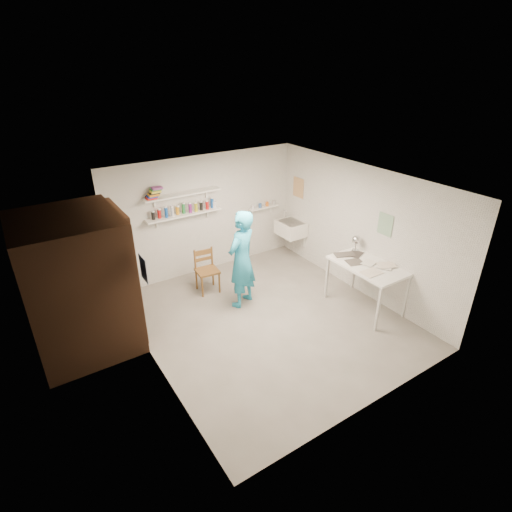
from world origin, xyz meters
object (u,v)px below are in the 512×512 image
belfast_sink (291,228)px  wall_clock (240,239)px  man (242,260)px  work_table (365,286)px  wooden_chair (207,271)px  desk_lamp (356,240)px

belfast_sink → wall_clock: wall_clock is taller
man → work_table: size_ratio=1.38×
belfast_sink → man: (-1.86, -1.01, 0.19)m
belfast_sink → man: 2.13m
belfast_sink → wooden_chair: bearing=-172.6°
wall_clock → wooden_chair: size_ratio=0.37×
wooden_chair → work_table: size_ratio=0.67×
man → desk_lamp: size_ratio=11.06×
wall_clock → desk_lamp: wall_clock is taller
desk_lamp → work_table: bearing=-112.4°
man → desk_lamp: 2.12m
desk_lamp → belfast_sink: bearing=93.3°
wall_clock → desk_lamp: (1.87, -0.97, -0.11)m
man → wooden_chair: size_ratio=2.07×
belfast_sink → work_table: (-0.11, -2.30, -0.27)m
wall_clock → desk_lamp: 2.11m
wall_clock → wooden_chair: wall_clock is taller
belfast_sink → desk_lamp: (0.10, -1.78, 0.38)m
work_table → man: bearing=143.7°
wooden_chair → belfast_sink: bearing=13.1°
work_table → desk_lamp: bearing=67.6°
belfast_sink → man: man is taller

